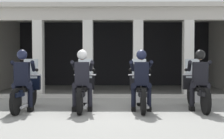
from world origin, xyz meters
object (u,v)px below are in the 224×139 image
Objects in this scene: police_officer_center_right at (141,75)px; police_officer_far_right at (200,75)px; police_officer_center_left at (82,75)px; motorcycle_far_right at (197,90)px; motorcycle_center_left at (84,91)px; motorcycle_far_left at (26,91)px; motorcycle_center_right at (140,91)px; police_officer_far_left at (22,75)px.

police_officer_center_right is 1.00× the size of police_officer_far_right.
police_officer_center_left is 0.78× the size of motorcycle_far_right.
motorcycle_center_left is 1.29× the size of police_officer_far_right.
police_officer_center_left reaches higher than motorcycle_far_left.
motorcycle_far_left is 1.53m from motorcycle_center_left.
motorcycle_far_right is (1.52, 0.35, -0.44)m from police_officer_center_right.
motorcycle_center_right is 1.29× the size of police_officer_center_right.
police_officer_far_right is (4.57, 0.18, 0.00)m from police_officer_far_left.
motorcycle_center_right is 1.60m from police_officer_far_right.
motorcycle_center_left is 3.08m from police_officer_far_right.
motorcycle_far_left is at bearing 179.17° from motorcycle_center_right.
police_officer_center_left reaches higher than motorcycle_center_left.
motorcycle_far_right is 1.29× the size of police_officer_far_right.
motorcycle_far_left is 1.29× the size of police_officer_center_right.
police_officer_far_left is 0.78× the size of motorcycle_center_left.
police_officer_center_left is 3.05m from police_officer_far_right.
police_officer_center_right reaches higher than motorcycle_center_left.
motorcycle_center_left and motorcycle_center_right have the same top height.
police_officer_center_left is at bearing 177.37° from police_officer_far_right.
police_officer_far_right reaches higher than motorcycle_far_left.
police_officer_far_left is 1.00× the size of police_officer_center_right.
motorcycle_far_left is 1.00× the size of motorcycle_center_right.
police_officer_far_left and police_officer_far_right have the same top height.
motorcycle_far_left is 1.00× the size of motorcycle_far_right.
motorcycle_center_left is 1.00× the size of motorcycle_center_right.
police_officer_center_left is at bearing -171.59° from motorcycle_center_right.
motorcycle_center_left is 1.29× the size of police_officer_center_right.
police_officer_far_left is 0.78× the size of motorcycle_far_right.
police_officer_far_left is 3.05m from police_officer_center_right.
motorcycle_far_left is at bearing -173.82° from motorcycle_center_left.
motorcycle_center_right and motorcycle_far_right have the same top height.
motorcycle_far_right is at bearing -0.18° from motorcycle_center_right.
motorcycle_far_left is at bearing 173.83° from police_officer_center_right.
motorcycle_far_left is 3.08m from police_officer_center_right.
motorcycle_far_left is at bearing 175.55° from police_officer_center_left.
motorcycle_far_right is at bearing 10.25° from police_officer_center_right.
motorcycle_center_left is 1.52m from motorcycle_center_right.
police_officer_center_right is at bearing 178.33° from police_officer_far_right.
police_officer_center_right is at bearing 3.66° from police_officer_center_left.
police_officer_far_right is (3.05, 0.09, 0.00)m from police_officer_center_left.
police_officer_far_right is (1.52, 0.07, 0.00)m from police_officer_center_right.
police_officer_center_left is (-0.00, -0.28, 0.44)m from motorcycle_center_left.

